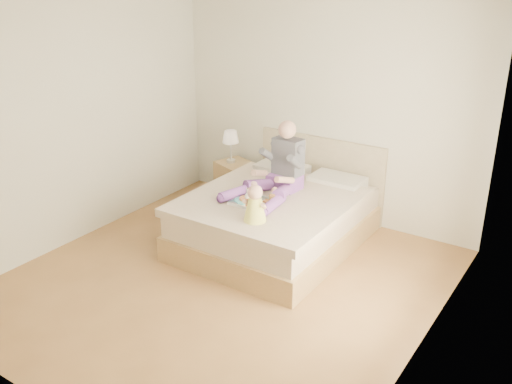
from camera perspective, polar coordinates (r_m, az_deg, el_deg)
The scene contains 7 objects.
room at distance 5.20m, azimuth -2.90°, elevation 5.24°, with size 4.02×4.22×2.71m.
bed at distance 6.51m, azimuth 2.34°, elevation -2.41°, with size 1.70×2.18×1.00m.
nightstand at distance 7.59m, azimuth -2.07°, elevation 0.97°, with size 0.56×0.53×0.56m.
lamp at distance 7.41m, azimuth -2.55°, elevation 5.36°, with size 0.21×0.21×0.43m.
adult at distance 6.32m, azimuth 2.28°, elevation 2.06°, with size 0.69×1.00×0.81m.
tray at distance 6.07m, azimuth -0.11°, elevation -0.91°, with size 0.46×0.36×0.13m.
baby at distance 5.64m, azimuth -0.07°, elevation -1.41°, with size 0.25×0.34×0.38m.
Camera 1 is at (3.05, -3.99, 3.02)m, focal length 40.00 mm.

